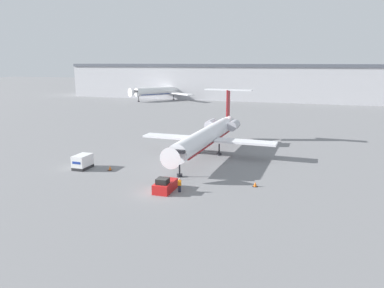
% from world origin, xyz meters
% --- Properties ---
extents(ground_plane, '(600.00, 600.00, 0.00)m').
position_xyz_m(ground_plane, '(0.00, 0.00, 0.00)').
color(ground_plane, slate).
extents(terminal_building, '(180.00, 16.80, 15.13)m').
position_xyz_m(terminal_building, '(0.00, 120.00, 7.59)').
color(terminal_building, '#B2B2B7').
rests_on(terminal_building, ground).
extents(airplane_main, '(23.81, 32.04, 10.51)m').
position_xyz_m(airplane_main, '(0.47, 20.72, 3.55)').
color(airplane_main, white).
rests_on(airplane_main, ground).
extents(pushback_tug, '(2.03, 4.01, 1.93)m').
position_xyz_m(pushback_tug, '(0.41, 1.14, 0.72)').
color(pushback_tug, '#B21919').
rests_on(pushback_tug, ground).
extents(luggage_cart, '(1.97, 3.17, 2.17)m').
position_xyz_m(luggage_cart, '(-15.43, 6.70, 1.08)').
color(luggage_cart, '#232326').
rests_on(luggage_cart, ground).
extents(worker_near_tug, '(0.40, 0.25, 1.81)m').
position_xyz_m(worker_near_tug, '(2.27, 1.35, 0.96)').
color(worker_near_tug, '#232838').
rests_on(worker_near_tug, ground).
extents(traffic_cone_left, '(0.60, 0.60, 0.69)m').
position_xyz_m(traffic_cone_left, '(-11.00, 7.18, 0.33)').
color(traffic_cone_left, black).
rests_on(traffic_cone_left, ground).
extents(traffic_cone_right, '(0.63, 0.63, 0.64)m').
position_xyz_m(traffic_cone_right, '(11.00, 6.38, 0.31)').
color(traffic_cone_right, black).
rests_on(traffic_cone_right, ground).
extents(airplane_parked_far_left, '(27.44, 32.36, 10.77)m').
position_xyz_m(airplane_parked_far_left, '(-42.03, 110.32, 3.90)').
color(airplane_parked_far_left, white).
rests_on(airplane_parked_far_left, ground).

